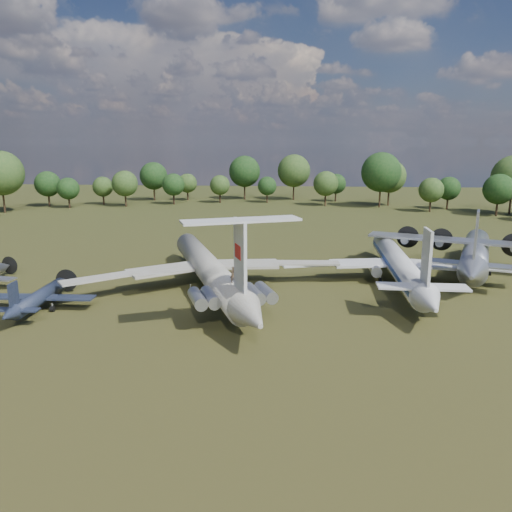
# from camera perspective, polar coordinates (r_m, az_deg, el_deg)

# --- Properties ---
(ground) EXTENTS (300.00, 300.00, 0.00)m
(ground) POSITION_cam_1_polar(r_m,az_deg,el_deg) (65.23, -4.85, -3.27)
(ground) COLOR #233913
(ground) RESTS_ON ground
(il62_airliner) EXTENTS (48.90, 54.75, 4.43)m
(il62_airliner) POSITION_cam_1_polar(r_m,az_deg,el_deg) (61.97, -5.43, -2.03)
(il62_airliner) COLOR silver
(il62_airliner) RESTS_ON ground
(tu104_jet) EXTENTS (31.24, 41.27, 4.08)m
(tu104_jet) POSITION_cam_1_polar(r_m,az_deg,el_deg) (67.54, 15.99, -1.38)
(tu104_jet) COLOR silver
(tu104_jet) RESTS_ON ground
(an12_transport) EXTENTS (39.83, 41.95, 4.43)m
(an12_transport) POSITION_cam_1_polar(r_m,az_deg,el_deg) (77.00, 23.73, -0.13)
(an12_transport) COLOR #9FA1A6
(an12_transport) RESTS_ON ground
(small_prop_west) EXTENTS (12.03, 16.12, 2.32)m
(small_prop_west) POSITION_cam_1_polar(r_m,az_deg,el_deg) (59.77, -23.46, -4.68)
(small_prop_west) COLOR black
(small_prop_west) RESTS_ON ground
(person_on_il62) EXTENTS (0.67, 0.48, 1.69)m
(person_on_il62) POSITION_cam_1_polar(r_m,az_deg,el_deg) (49.49, -2.63, -2.15)
(person_on_il62) COLOR brown
(person_on_il62) RESTS_ON il62_airliner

